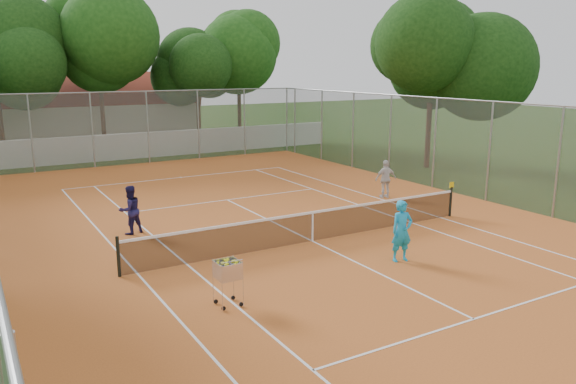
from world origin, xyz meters
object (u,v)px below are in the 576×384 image
tennis_net (313,226)px  player_far_right (386,179)px  player_near (402,231)px  clubhouse (71,111)px  ball_hopper (228,281)px  player_far_left (130,210)px

tennis_net → player_far_right: (5.83, 3.48, 0.30)m
player_near → player_far_right: size_ratio=1.10×
clubhouse → player_near: size_ratio=9.49×
tennis_net → ball_hopper: 5.25m
clubhouse → player_near: 31.94m
player_near → player_far_left: (-5.80, 6.42, -0.07)m
player_near → clubhouse: bearing=106.1°
tennis_net → player_near: 3.01m
tennis_net → clubhouse: clubhouse is taller
player_far_right → clubhouse: bearing=-61.1°
player_near → player_far_right: player_near is taller
clubhouse → player_far_right: size_ratio=10.41×
tennis_net → clubhouse: (-2.00, 29.00, 1.69)m
tennis_net → player_near: size_ratio=6.87×
player_far_right → ball_hopper: bearing=44.9°
player_near → player_far_right: 7.79m
player_far_right → ball_hopper: size_ratio=1.36×
clubhouse → ball_hopper: bearing=-94.0°
player_far_left → player_far_right: 10.46m
player_far_right → ball_hopper: player_far_right is taller
tennis_net → player_far_left: player_far_left is taller
player_far_left → ball_hopper: (0.39, -6.74, -0.22)m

